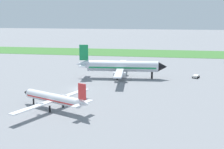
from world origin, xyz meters
name	(u,v)px	position (x,y,z in m)	size (l,w,h in m)	color
ground_plane	(78,88)	(0.00, 0.00, 0.00)	(600.00, 600.00, 0.00)	gray
grass_taxiway_strip	(118,52)	(0.00, 75.11, 0.04)	(360.00, 28.00, 0.08)	#3D7533
airplane_foreground_turboprop	(54,98)	(-0.06, -17.72, 2.40)	(17.83, 20.54, 6.56)	white
airplane_midfield_jet	(121,66)	(9.52, 14.87, 3.70)	(28.58, 29.11, 10.28)	silver
baggage_cart_near_gate	(196,76)	(32.64, 18.78, 0.57)	(2.55, 2.88, 0.90)	white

